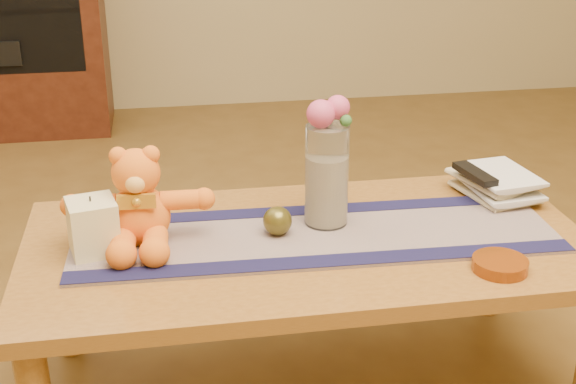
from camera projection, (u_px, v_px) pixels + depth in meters
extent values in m
cube|color=brown|center=(308.00, 246.00, 1.93)|extent=(1.40, 0.70, 0.04)
cylinder|color=brown|center=(64.00, 289.00, 2.18)|extent=(0.07, 0.07, 0.41)
cylinder|color=brown|center=(492.00, 253.00, 2.38)|extent=(0.07, 0.07, 0.41)
cube|color=#1A2248|center=(316.00, 235.00, 1.93)|extent=(1.21, 0.39, 0.01)
cube|color=#131237|center=(326.00, 261.00, 1.79)|extent=(1.20, 0.10, 0.00)
cube|color=#131237|center=(306.00, 210.00, 2.06)|extent=(1.20, 0.10, 0.00)
cube|color=beige|center=(93.00, 227.00, 1.81)|extent=(0.13, 0.13, 0.13)
cylinder|color=black|center=(90.00, 199.00, 1.79)|extent=(0.00, 0.00, 0.01)
cylinder|color=silver|center=(327.00, 175.00, 1.94)|extent=(0.11, 0.11, 0.26)
cylinder|color=beige|center=(326.00, 190.00, 1.95)|extent=(0.09, 0.09, 0.18)
sphere|color=#C24471|center=(321.00, 114.00, 1.86)|extent=(0.07, 0.07, 0.07)
sphere|color=#C24471|center=(338.00, 107.00, 1.88)|extent=(0.06, 0.06, 0.06)
sphere|color=#465898|center=(329.00, 111.00, 1.91)|extent=(0.04, 0.04, 0.04)
sphere|color=#465898|center=(314.00, 116.00, 1.89)|extent=(0.04, 0.04, 0.04)
sphere|color=#33662D|center=(346.00, 121.00, 1.87)|extent=(0.03, 0.03, 0.03)
sphere|color=#4D4719|center=(277.00, 221.00, 1.91)|extent=(0.08, 0.08, 0.07)
imported|color=beige|center=(470.00, 198.00, 2.13)|extent=(0.21, 0.25, 0.02)
imported|color=beige|center=(473.00, 191.00, 2.12)|extent=(0.18, 0.24, 0.02)
imported|color=beige|center=(469.00, 185.00, 2.12)|extent=(0.22, 0.26, 0.02)
imported|color=beige|center=(474.00, 178.00, 2.11)|extent=(0.19, 0.24, 0.02)
cube|color=black|center=(475.00, 174.00, 2.09)|extent=(0.07, 0.17, 0.02)
cylinder|color=#BF5914|center=(500.00, 265.00, 1.76)|extent=(0.15, 0.15, 0.03)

